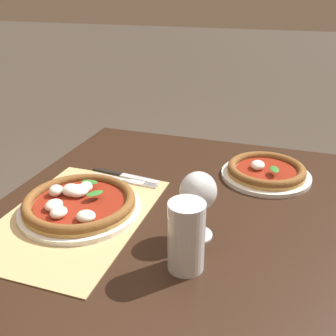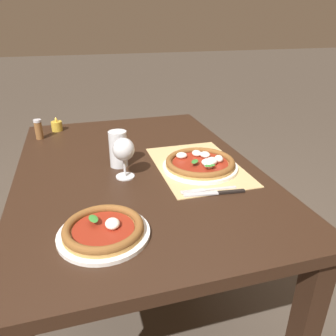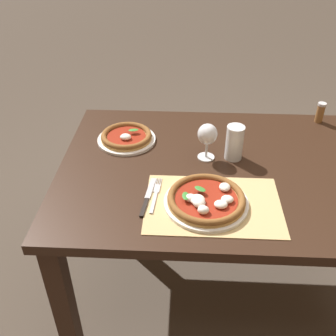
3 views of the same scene
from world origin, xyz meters
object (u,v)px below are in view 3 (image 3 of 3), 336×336
object	(u,v)px
wine_glass	(207,136)
fork	(156,195)
pepper_shaker	(320,112)
pizza_far	(126,137)
pint_glass	(234,143)
pizza_near	(206,200)
knife	(148,196)

from	to	relation	value
wine_glass	fork	size ratio (longest dim) A/B	0.77
pepper_shaker	pizza_far	bearing A→B (deg)	-166.05
pizza_far	pint_glass	distance (m)	0.47
pizza_near	pint_glass	bearing A→B (deg)	68.69
fork	pint_glass	bearing A→B (deg)	41.36
wine_glass	pint_glass	size ratio (longest dim) A/B	1.07
wine_glass	pepper_shaker	xyz separation A→B (m)	(0.54, 0.34, -0.06)
wine_glass	fork	world-z (taller)	wine_glass
pizza_far	fork	size ratio (longest dim) A/B	1.27
pizza_near	pint_glass	world-z (taller)	pint_glass
fork	knife	world-z (taller)	knife
pizza_far	fork	xyz separation A→B (m)	(0.16, -0.37, -0.01)
pizza_far	pepper_shaker	size ratio (longest dim) A/B	2.63
pizza_near	pepper_shaker	world-z (taller)	pepper_shaker
pizza_far	knife	world-z (taller)	pizza_far
pizza_near	pizza_far	bearing A→B (deg)	129.14
knife	pepper_shaker	world-z (taller)	pepper_shaker
fork	pizza_far	bearing A→B (deg)	112.72
pizza_near	fork	xyz separation A→B (m)	(-0.18, 0.04, -0.02)
wine_glass	knife	distance (m)	0.36
pizza_near	fork	world-z (taller)	pizza_near
pint_glass	knife	bearing A→B (deg)	-139.88
pizza_near	pizza_far	distance (m)	0.53
pizza_near	fork	bearing A→B (deg)	167.24
fork	pepper_shaker	bearing A→B (deg)	39.06
wine_glass	fork	xyz separation A→B (m)	(-0.19, -0.26, -0.10)
wine_glass	pepper_shaker	distance (m)	0.64
pizza_near	fork	distance (m)	0.19
pizza_far	wine_glass	world-z (taller)	wine_glass
pint_glass	knife	distance (m)	0.43
pizza_far	wine_glass	distance (m)	0.37
pizza_far	wine_glass	bearing A→B (deg)	-18.48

